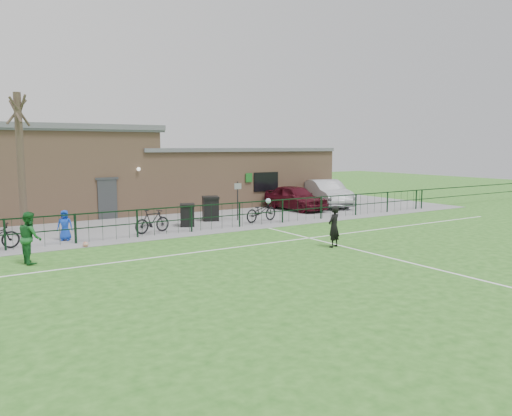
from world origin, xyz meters
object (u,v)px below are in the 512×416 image
wheelie_bin_right (210,209)px  bare_tree (21,166)px  car_silver (326,193)px  ball_ground (86,244)px  sign_post (238,201)px  car_maroon (295,197)px  outfield_player (30,238)px  bicycle_d (152,221)px  spectator_child (65,225)px  bicycle_e (261,211)px  wheelie_bin_left (187,216)px

wheelie_bin_right → bare_tree: bearing=-159.0°
bare_tree → car_silver: size_ratio=1.18×
car_silver → ball_ground: 17.00m
sign_post → car_silver: size_ratio=0.39×
wheelie_bin_right → car_maroon: car_maroon is taller
bare_tree → ball_ground: 4.75m
bare_tree → outfield_player: bare_tree is taller
sign_post → bicycle_d: (-5.12, -1.27, -0.48)m
spectator_child → bare_tree: bearing=151.8°
sign_post → bicycle_e: size_ratio=0.97×
wheelie_bin_right → bicycle_e: wheelie_bin_right is taller
sign_post → bicycle_e: (0.73, -1.11, -0.46)m
bicycle_d → ball_ground: bearing=104.0°
bare_tree → bicycle_d: size_ratio=3.47×
outfield_player → bicycle_e: bearing=-78.5°
wheelie_bin_left → outfield_player: size_ratio=0.58×
outfield_player → sign_post: bearing=-72.1°
bicycle_d → spectator_child: spectator_child is taller
sign_post → bicycle_e: 1.40m
wheelie_bin_left → ball_ground: (-5.36, -2.43, -0.41)m
outfield_player → car_maroon: bearing=-73.4°
wheelie_bin_right → car_silver: 9.20m
wheelie_bin_left → ball_ground: size_ratio=4.63×
bicycle_d → ball_ground: size_ratio=8.11×
bicycle_d → spectator_child: bearing=75.0°
car_silver → outfield_player: outfield_player is taller
car_maroon → wheelie_bin_right: bearing=-175.0°
sign_post → bicycle_e: bearing=-56.8°
sign_post → bicycle_e: sign_post is taller
car_silver → spectator_child: 16.90m
sign_post → bicycle_d: size_ratio=1.16×
wheelie_bin_left → outfield_player: outfield_player is taller
car_silver → sign_post: bearing=-146.8°
bicycle_d → spectator_child: 3.64m
sign_post → ball_ground: (-8.39, -2.83, -0.91)m
car_maroon → ball_ground: size_ratio=20.46×
car_maroon → car_silver: car_silver is taller
car_silver → outfield_player: 19.58m
bicycle_d → ball_ground: 3.65m
bare_tree → car_silver: (17.88, 1.61, -2.14)m
ball_ground → wheelie_bin_left: bearing=24.4°
car_maroon → sign_post: bearing=-165.7°
wheelie_bin_left → bicycle_e: (3.76, -0.71, 0.05)m
wheelie_bin_right → bicycle_d: 4.34m
sign_post → spectator_child: (-8.75, -1.04, -0.38)m
wheelie_bin_left → ball_ground: 5.90m
wheelie_bin_right → sign_post: 1.46m
wheelie_bin_right → ball_ground: (-7.16, -3.49, -0.49)m
car_silver → bicycle_d: (-12.96, -3.44, -0.31)m
spectator_child → bicycle_d: bearing=19.5°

